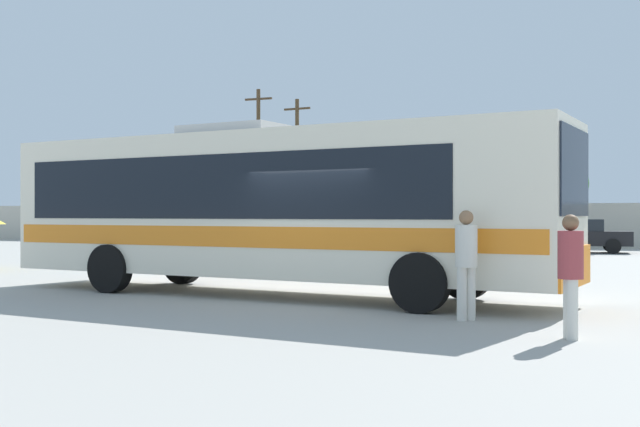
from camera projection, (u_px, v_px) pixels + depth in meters
name	position (u px, v px, depth m)	size (l,w,h in m)	color
ground_plane	(435.00, 268.00, 24.34)	(300.00, 300.00, 0.00)	#A3A099
perimeter_wall	(507.00, 225.00, 39.95)	(80.00, 0.30, 2.23)	#B2AD9E
coach_bus_cream_orange	(266.00, 204.00, 16.26)	(12.46, 4.23, 3.58)	silver
attendant_by_bus_door	(466.00, 258.00, 12.39)	(0.50, 0.50, 1.75)	silver
passenger_waiting_on_apron	(571.00, 269.00, 10.50)	(0.43, 0.43, 1.69)	silver
parked_car_leftmost_white	(201.00, 231.00, 41.85)	(4.53, 2.04, 1.52)	silver
parked_car_second_silver	(302.00, 232.00, 39.46)	(4.45, 2.25, 1.48)	#B7BABF
parked_car_third_grey	(432.00, 233.00, 36.65)	(4.43, 2.29, 1.46)	slate
parked_car_rightmost_black	(578.00, 235.00, 34.21)	(4.38, 2.23, 1.47)	black
utility_pole_near	(297.00, 167.00, 48.22)	(1.80, 0.31, 8.82)	#4C3823
utility_pole_far	(258.00, 162.00, 47.90)	(1.80, 0.24, 9.38)	#4C3823
roadside_tree_left	(295.00, 166.00, 48.06)	(4.14, 4.14, 6.45)	brown
roadside_tree_midleft	(507.00, 165.00, 44.00)	(5.70, 5.70, 6.89)	brown
roadside_tree_midright	(557.00, 184.00, 44.21)	(3.44, 3.44, 4.89)	brown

